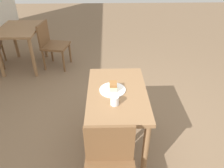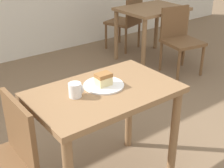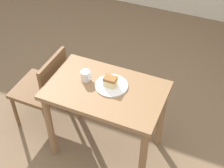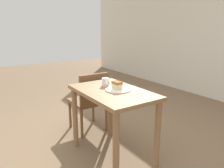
{
  "view_description": "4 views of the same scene",
  "coord_description": "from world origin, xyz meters",
  "px_view_note": "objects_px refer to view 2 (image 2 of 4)",
  "views": [
    {
      "loc": [
        -1.83,
        0.28,
        2.05
      ],
      "look_at": [
        -0.03,
        0.24,
        0.86
      ],
      "focal_mm": 35.0,
      "sensor_mm": 36.0,
      "label": 1
    },
    {
      "loc": [
        -1.09,
        -1.27,
        1.68
      ],
      "look_at": [
        0.02,
        0.2,
        0.79
      ],
      "focal_mm": 50.0,
      "sensor_mm": 36.0,
      "label": 2
    },
    {
      "loc": [
        0.72,
        -1.47,
        2.48
      ],
      "look_at": [
        -0.01,
        0.22,
        0.82
      ],
      "focal_mm": 50.0,
      "sensor_mm": 36.0,
      "label": 3
    },
    {
      "loc": [
        1.77,
        -1.04,
        1.42
      ],
      "look_at": [
        -0.07,
        0.19,
        0.84
      ],
      "focal_mm": 35.0,
      "sensor_mm": 36.0,
      "label": 4
    }
  ],
  "objects_px": {
    "chair_far_opposite": "(127,20)",
    "chair_far_corner": "(180,38)",
    "dining_table_far": "(152,17)",
    "cake_slice": "(103,79)",
    "plate": "(104,85)",
    "coffee_mug": "(76,90)",
    "dining_table_near": "(105,109)",
    "chair_near_window": "(1,164)"
  },
  "relations": [
    {
      "from": "chair_near_window",
      "to": "chair_far_opposite",
      "type": "bearing_deg",
      "value": 128.13
    },
    {
      "from": "cake_slice",
      "to": "coffee_mug",
      "type": "height_order",
      "value": "cake_slice"
    },
    {
      "from": "chair_near_window",
      "to": "dining_table_near",
      "type": "bearing_deg",
      "value": 82.76
    },
    {
      "from": "chair_near_window",
      "to": "chair_far_corner",
      "type": "bearing_deg",
      "value": 110.83
    },
    {
      "from": "dining_table_near",
      "to": "chair_near_window",
      "type": "bearing_deg",
      "value": 172.76
    },
    {
      "from": "chair_far_corner",
      "to": "cake_slice",
      "type": "bearing_deg",
      "value": -141.55
    },
    {
      "from": "chair_far_opposite",
      "to": "plate",
      "type": "height_order",
      "value": "chair_far_opposite"
    },
    {
      "from": "chair_near_window",
      "to": "chair_far_corner",
      "type": "distance_m",
      "value": 2.88
    },
    {
      "from": "chair_near_window",
      "to": "cake_slice",
      "type": "distance_m",
      "value": 0.8
    },
    {
      "from": "chair_far_corner",
      "to": "chair_near_window",
      "type": "bearing_deg",
      "value": -149.11
    },
    {
      "from": "dining_table_far",
      "to": "cake_slice",
      "type": "xyz_separation_m",
      "value": [
        -2.0,
        -1.62,
        0.21
      ]
    },
    {
      "from": "chair_far_opposite",
      "to": "cake_slice",
      "type": "height_order",
      "value": "cake_slice"
    },
    {
      "from": "plate",
      "to": "coffee_mug",
      "type": "height_order",
      "value": "coffee_mug"
    },
    {
      "from": "chair_near_window",
      "to": "plate",
      "type": "relative_size",
      "value": 3.15
    },
    {
      "from": "dining_table_far",
      "to": "cake_slice",
      "type": "height_order",
      "value": "cake_slice"
    },
    {
      "from": "cake_slice",
      "to": "coffee_mug",
      "type": "relative_size",
      "value": 1.13
    },
    {
      "from": "chair_near_window",
      "to": "coffee_mug",
      "type": "distance_m",
      "value": 0.61
    },
    {
      "from": "chair_far_corner",
      "to": "coffee_mug",
      "type": "height_order",
      "value": "coffee_mug"
    },
    {
      "from": "dining_table_near",
      "to": "dining_table_far",
      "type": "xyz_separation_m",
      "value": [
        2.02,
        1.66,
        -0.01
      ]
    },
    {
      "from": "dining_table_near",
      "to": "chair_far_corner",
      "type": "height_order",
      "value": "chair_far_corner"
    },
    {
      "from": "chair_near_window",
      "to": "coffee_mug",
      "type": "xyz_separation_m",
      "value": [
        0.5,
        -0.05,
        0.36
      ]
    },
    {
      "from": "chair_far_opposite",
      "to": "chair_far_corner",
      "type": "bearing_deg",
      "value": 72.05
    },
    {
      "from": "chair_far_opposite",
      "to": "dining_table_far",
      "type": "bearing_deg",
      "value": 72.91
    },
    {
      "from": "dining_table_near",
      "to": "plate",
      "type": "bearing_deg",
      "value": 58.61
    },
    {
      "from": "chair_far_opposite",
      "to": "coffee_mug",
      "type": "xyz_separation_m",
      "value": [
        -2.22,
        -2.18,
        0.36
      ]
    },
    {
      "from": "dining_table_near",
      "to": "dining_table_far",
      "type": "bearing_deg",
      "value": 39.44
    },
    {
      "from": "dining_table_far",
      "to": "cake_slice",
      "type": "bearing_deg",
      "value": -140.95
    },
    {
      "from": "cake_slice",
      "to": "chair_near_window",
      "type": "bearing_deg",
      "value": 176.24
    },
    {
      "from": "chair_near_window",
      "to": "chair_far_opposite",
      "type": "xyz_separation_m",
      "value": [
        2.71,
        2.13,
        0.0
      ]
    },
    {
      "from": "chair_far_corner",
      "to": "chair_far_opposite",
      "type": "height_order",
      "value": "same"
    },
    {
      "from": "dining_table_far",
      "to": "plate",
      "type": "height_order",
      "value": "plate"
    },
    {
      "from": "dining_table_far",
      "to": "chair_near_window",
      "type": "relative_size",
      "value": 1.07
    },
    {
      "from": "chair_near_window",
      "to": "cake_slice",
      "type": "height_order",
      "value": "cake_slice"
    },
    {
      "from": "dining_table_far",
      "to": "chair_far_opposite",
      "type": "distance_m",
      "value": 0.58
    },
    {
      "from": "dining_table_far",
      "to": "plate",
      "type": "bearing_deg",
      "value": -140.97
    },
    {
      "from": "chair_far_corner",
      "to": "plate",
      "type": "relative_size",
      "value": 3.15
    },
    {
      "from": "dining_table_near",
      "to": "chair_far_opposite",
      "type": "xyz_separation_m",
      "value": [
        2.03,
        2.22,
        -0.17
      ]
    },
    {
      "from": "plate",
      "to": "coffee_mug",
      "type": "distance_m",
      "value": 0.23
    },
    {
      "from": "dining_table_near",
      "to": "plate",
      "type": "relative_size",
      "value": 3.58
    },
    {
      "from": "chair_far_corner",
      "to": "dining_table_far",
      "type": "bearing_deg",
      "value": 97.92
    },
    {
      "from": "dining_table_far",
      "to": "coffee_mug",
      "type": "xyz_separation_m",
      "value": [
        -2.21,
        -1.63,
        0.2
      ]
    },
    {
      "from": "chair_near_window",
      "to": "coffee_mug",
      "type": "relative_size",
      "value": 9.34
    }
  ]
}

